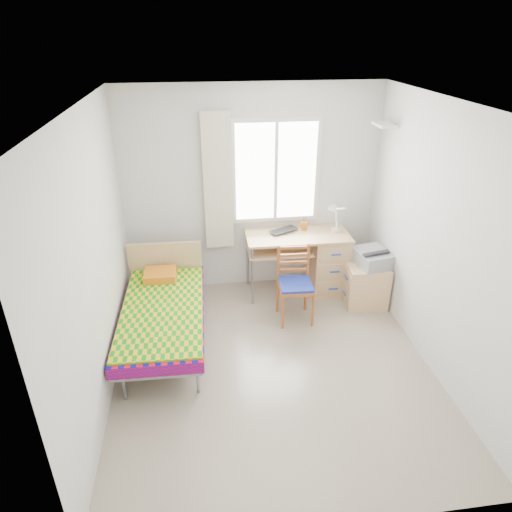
# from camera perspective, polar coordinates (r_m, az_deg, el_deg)

# --- Properties ---
(floor) EXTENTS (3.50, 3.50, 0.00)m
(floor) POSITION_cam_1_polar(r_m,az_deg,el_deg) (4.89, 2.14, -13.44)
(floor) COLOR #BCAD93
(floor) RESTS_ON ground
(ceiling) EXTENTS (3.50, 3.50, 0.00)m
(ceiling) POSITION_cam_1_polar(r_m,az_deg,el_deg) (3.77, 2.85, 18.28)
(ceiling) COLOR white
(ceiling) RESTS_ON wall_back
(wall_back) EXTENTS (3.20, 0.00, 3.20)m
(wall_back) POSITION_cam_1_polar(r_m,az_deg,el_deg) (5.77, -0.56, 8.06)
(wall_back) COLOR silver
(wall_back) RESTS_ON ground
(wall_left) EXTENTS (0.00, 3.50, 3.50)m
(wall_left) POSITION_cam_1_polar(r_m,az_deg,el_deg) (4.21, -19.52, -1.01)
(wall_left) COLOR silver
(wall_left) RESTS_ON ground
(wall_right) EXTENTS (0.00, 3.50, 3.50)m
(wall_right) POSITION_cam_1_polar(r_m,az_deg,el_deg) (4.70, 22.05, 1.46)
(wall_right) COLOR silver
(wall_right) RESTS_ON ground
(window) EXTENTS (1.10, 0.04, 1.30)m
(window) POSITION_cam_1_polar(r_m,az_deg,el_deg) (5.71, 2.49, 10.48)
(window) COLOR white
(window) RESTS_ON wall_back
(curtain) EXTENTS (0.35, 0.05, 1.70)m
(curtain) POSITION_cam_1_polar(r_m,az_deg,el_deg) (5.62, -4.79, 9.06)
(curtain) COLOR beige
(curtain) RESTS_ON wall_back
(floating_shelf) EXTENTS (0.20, 0.32, 0.03)m
(floating_shelf) POSITION_cam_1_polar(r_m,az_deg,el_deg) (5.60, 15.78, 15.53)
(floating_shelf) COLOR white
(floating_shelf) RESTS_ON wall_right
(bed) EXTENTS (0.92, 1.89, 0.81)m
(bed) POSITION_cam_1_polar(r_m,az_deg,el_deg) (5.11, -11.52, -6.54)
(bed) COLOR gray
(bed) RESTS_ON floor
(desk) EXTENTS (1.31, 0.61, 0.81)m
(desk) POSITION_cam_1_polar(r_m,az_deg,el_deg) (6.00, 8.36, -0.39)
(desk) COLOR tan
(desk) RESTS_ON floor
(chair) EXTENTS (0.41, 0.41, 0.91)m
(chair) POSITION_cam_1_polar(r_m,az_deg,el_deg) (5.35, 4.96, -2.93)
(chair) COLOR maroon
(chair) RESTS_ON floor
(cabinet) EXTENTS (0.54, 0.48, 0.54)m
(cabinet) POSITION_cam_1_polar(r_m,az_deg,el_deg) (5.86, 13.51, -3.48)
(cabinet) COLOR tan
(cabinet) RESTS_ON floor
(printer) EXTENTS (0.46, 0.51, 0.19)m
(printer) POSITION_cam_1_polar(r_m,az_deg,el_deg) (5.72, 14.34, -0.17)
(printer) COLOR gray
(printer) RESTS_ON cabinet
(laptop) EXTENTS (0.45, 0.39, 0.03)m
(laptop) POSITION_cam_1_polar(r_m,az_deg,el_deg) (5.77, 3.81, 2.98)
(laptop) COLOR black
(laptop) RESTS_ON desk
(pen_cup) EXTENTS (0.10, 0.10, 0.10)m
(pen_cup) POSITION_cam_1_polar(r_m,az_deg,el_deg) (5.89, 6.04, 3.77)
(pen_cup) COLOR orange
(pen_cup) RESTS_ON desk
(task_lamp) EXTENTS (0.23, 0.33, 0.44)m
(task_lamp) POSITION_cam_1_polar(r_m,az_deg,el_deg) (5.69, 9.84, 5.11)
(task_lamp) COLOR white
(task_lamp) RESTS_ON desk
(book) EXTENTS (0.29, 0.31, 0.02)m
(book) POSITION_cam_1_polar(r_m,az_deg,el_deg) (5.83, 3.19, 0.68)
(book) COLOR gray
(book) RESTS_ON desk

